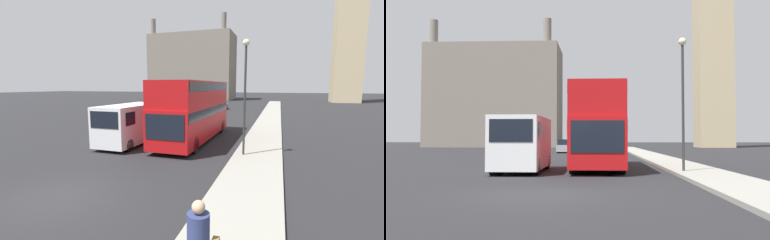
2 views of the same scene
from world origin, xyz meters
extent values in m
plane|color=black|center=(0.00, 0.00, 0.00)|extent=(300.00, 300.00, 0.00)
cube|color=gray|center=(6.28, 0.00, 0.07)|extent=(2.57, 120.00, 0.15)
cube|color=tan|center=(21.96, 63.16, 22.82)|extent=(5.82, 5.82, 45.64)
cube|color=slate|center=(-17.29, 66.22, 9.25)|extent=(23.80, 11.94, 18.51)
cylinder|color=slate|center=(-27.40, 61.14, 20.54)|extent=(1.43, 1.43, 4.07)
cylinder|color=slate|center=(-7.17, 61.14, 20.54)|extent=(1.43, 1.43, 4.07)
cube|color=#B71114|center=(1.57, 10.68, 1.43)|extent=(2.58, 10.32, 2.31)
cube|color=#B71114|center=(1.57, 10.68, 3.40)|extent=(2.58, 10.11, 1.62)
cube|color=black|center=(1.57, 10.68, 2.17)|extent=(2.62, 9.90, 0.55)
cube|color=black|center=(1.57, 10.68, 3.84)|extent=(2.62, 9.70, 0.55)
cube|color=black|center=(1.57, 5.50, 1.71)|extent=(2.27, 0.03, 1.39)
cylinder|color=black|center=(0.65, 7.07, 0.50)|extent=(0.72, 1.00, 1.00)
cylinder|color=black|center=(2.50, 7.07, 0.50)|extent=(0.72, 1.00, 1.00)
cylinder|color=black|center=(0.65, 14.29, 0.50)|extent=(0.72, 1.00, 1.00)
cylinder|color=black|center=(2.50, 14.29, 0.50)|extent=(0.72, 1.00, 1.00)
cube|color=white|center=(-2.10, 8.15, 1.43)|extent=(2.20, 5.67, 2.45)
cube|color=black|center=(-2.10, 5.31, 1.97)|extent=(1.87, 0.02, 0.98)
cube|color=black|center=(-2.10, 6.31, 1.97)|extent=(2.23, 1.02, 0.78)
cylinder|color=black|center=(-2.92, 6.23, 0.38)|extent=(0.55, 0.75, 0.75)
cylinder|color=black|center=(-1.27, 6.23, 0.38)|extent=(0.55, 0.75, 0.75)
cylinder|color=black|center=(-2.92, 10.08, 0.38)|extent=(0.55, 0.75, 0.75)
cylinder|color=black|center=(-1.27, 10.08, 0.38)|extent=(0.55, 0.75, 0.75)
cylinder|color=#2D332D|center=(5.53, 7.19, 3.05)|extent=(0.12, 0.12, 5.80)
sphere|color=beige|center=(5.53, 7.19, 6.13)|extent=(0.36, 0.36, 0.36)
cube|color=#99999E|center=(-2.01, 35.45, 0.51)|extent=(1.73, 4.47, 0.71)
cube|color=black|center=(-2.01, 35.56, 1.17)|extent=(1.55, 2.15, 0.62)
cylinder|color=black|center=(-2.69, 34.02, 0.30)|extent=(0.38, 0.60, 0.60)
cylinder|color=black|center=(-1.34, 34.02, 0.30)|extent=(0.38, 0.60, 0.60)
cylinder|color=black|center=(-2.69, 36.88, 0.30)|extent=(0.38, 0.60, 0.60)
cylinder|color=black|center=(-1.34, 36.88, 0.30)|extent=(0.38, 0.60, 0.60)
camera|label=1|loc=(7.28, -6.72, 3.89)|focal=24.00mm
camera|label=2|loc=(1.58, -12.67, 1.66)|focal=40.00mm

